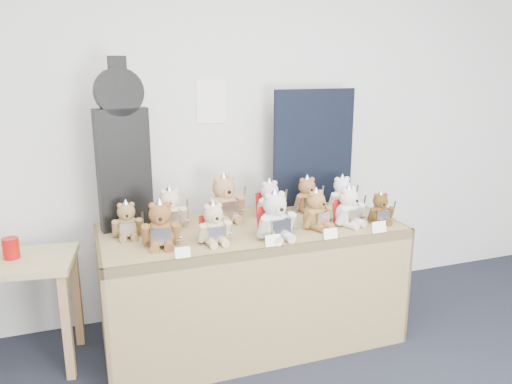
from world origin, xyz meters
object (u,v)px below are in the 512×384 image
object	(u,v)px
side_table	(1,280)
teddy_front_centre	(275,218)
teddy_front_right	(316,211)
teddy_back_left	(170,210)
teddy_front_end	(380,209)
guitar_case	(123,148)
teddy_back_centre_left	(225,200)
red_cup	(11,248)
teddy_back_far_left	(127,222)
teddy_back_end	(342,195)
teddy_front_left	(214,225)
teddy_front_far_right	(349,208)
teddy_front_far_left	(161,226)
display_table	(256,256)
teddy_back_centre_right	(270,201)
teddy_back_right	(307,196)

from	to	relation	value
side_table	teddy_front_centre	world-z (taller)	teddy_front_centre
teddy_front_centre	teddy_front_right	distance (m)	0.33
side_table	teddy_back_left	size ratio (longest dim) A/B	3.07
teddy_front_end	teddy_front_centre	bearing A→B (deg)	-168.19
guitar_case	teddy_back_centre_left	distance (m)	0.73
teddy_front_right	red_cup	bearing A→B (deg)	148.21
teddy_front_end	teddy_back_far_left	distance (m)	1.60
teddy_back_left	teddy_back_end	world-z (taller)	teddy_back_left
teddy_front_left	teddy_front_right	xyz separation A→B (m)	(0.68, 0.04, 0.00)
red_cup	teddy_back_centre_left	size ratio (longest dim) A/B	0.36
guitar_case	red_cup	distance (m)	0.87
teddy_back_centre_left	teddy_back_far_left	distance (m)	0.65
teddy_front_far_right	teddy_front_far_left	bearing A→B (deg)	160.12
display_table	teddy_front_far_right	world-z (taller)	teddy_front_far_right
teddy_front_far_left	teddy_back_end	bearing A→B (deg)	20.76
teddy_back_centre_left	teddy_back_centre_right	distance (m)	0.31
teddy_front_left	teddy_front_centre	xyz separation A→B (m)	(0.36, -0.05, 0.02)
teddy_front_right	side_table	bearing A→B (deg)	148.84
red_cup	teddy_front_far_right	bearing A→B (deg)	-10.56
red_cup	teddy_back_end	bearing A→B (deg)	-1.32
teddy_front_far_left	teddy_back_left	distance (m)	0.33
guitar_case	teddy_back_far_left	bearing A→B (deg)	-104.31
teddy_front_left	teddy_back_centre_left	bearing A→B (deg)	60.06
side_table	teddy_front_far_right	size ratio (longest dim) A/B	3.10
teddy_back_far_left	teddy_back_end	bearing A→B (deg)	4.60
teddy_front_left	teddy_front_far_right	world-z (taller)	teddy_front_far_right
teddy_front_end	teddy_back_right	size ratio (longest dim) A/B	0.82
teddy_back_far_left	display_table	bearing A→B (deg)	-8.96
teddy_front_far_left	teddy_front_centre	size ratio (longest dim) A/B	0.91
display_table	teddy_back_end	distance (m)	0.81
teddy_back_right	teddy_back_end	xyz separation A→B (m)	(0.25, -0.04, -0.00)
teddy_front_left	teddy_back_left	distance (m)	0.40
teddy_front_right	teddy_back_end	size ratio (longest dim) A/B	1.02
teddy_front_far_left	teddy_back_centre_left	distance (m)	0.58
teddy_front_far_left	teddy_front_left	bearing A→B (deg)	-1.25
teddy_front_far_left	teddy_back_left	bearing A→B (deg)	78.31
guitar_case	side_table	bearing A→B (deg)	174.91
guitar_case	teddy_front_far_right	xyz separation A→B (m)	(1.34, -0.41, -0.40)
red_cup	teddy_front_right	xyz separation A→B (m)	(1.79, -0.36, 0.14)
side_table	display_table	bearing A→B (deg)	-1.46
teddy_front_far_right	teddy_front_end	world-z (taller)	teddy_front_far_right
guitar_case	teddy_front_right	xyz separation A→B (m)	(1.12, -0.39, -0.40)
teddy_back_left	teddy_back_end	size ratio (longest dim) A/B	1.06
teddy_back_left	teddy_back_end	xyz separation A→B (m)	(1.22, -0.01, -0.01)
display_table	teddy_back_centre_left	bearing A→B (deg)	115.80
display_table	teddy_back_left	distance (m)	0.61
teddy_front_left	teddy_back_centre_left	xyz separation A→B (m)	(0.18, 0.39, 0.03)
teddy_back_right	teddy_back_centre_right	bearing A→B (deg)	-177.80
side_table	teddy_front_end	bearing A→B (deg)	-1.08
side_table	teddy_back_right	size ratio (longest dim) A/B	3.21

